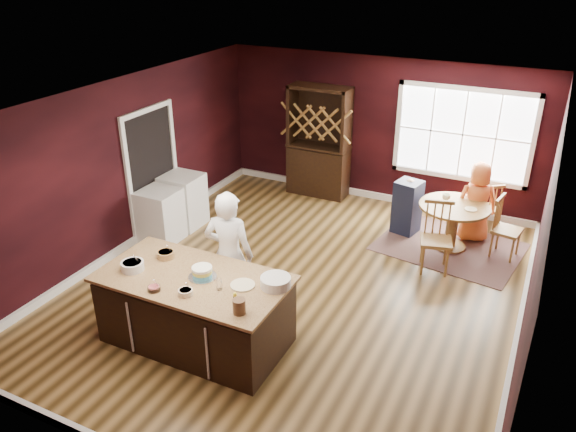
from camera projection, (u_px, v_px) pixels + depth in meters
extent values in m
plane|color=olive|center=(298.00, 285.00, 8.12)|extent=(7.00, 7.00, 0.00)
plane|color=white|center=(300.00, 101.00, 6.95)|extent=(7.00, 7.00, 0.00)
plane|color=black|center=(379.00, 131.00, 10.37)|extent=(6.00, 0.00, 6.00)
plane|color=black|center=(123.00, 354.00, 4.71)|extent=(6.00, 0.00, 6.00)
plane|color=black|center=(125.00, 166.00, 8.72)|extent=(0.00, 7.00, 7.00)
plane|color=black|center=(539.00, 248.00, 6.35)|extent=(0.00, 7.00, 7.00)
cube|color=black|center=(196.00, 313.00, 6.82)|extent=(2.18, 1.11, 0.83)
cube|color=tan|center=(193.00, 279.00, 6.61)|extent=(2.26, 1.19, 0.04)
cylinder|color=brown|center=(449.00, 246.00, 9.15)|extent=(0.52, 0.52, 0.04)
cylinder|color=brown|center=(452.00, 228.00, 9.01)|extent=(0.18, 0.18, 0.67)
cylinder|color=brown|center=(455.00, 206.00, 8.84)|extent=(1.11, 1.11, 0.04)
imported|color=white|center=(229.00, 255.00, 7.16)|extent=(0.71, 0.55, 1.76)
cylinder|color=white|center=(133.00, 266.00, 6.73)|extent=(0.28, 0.28, 0.11)
cylinder|color=brown|center=(166.00, 254.00, 7.00)|extent=(0.22, 0.22, 0.08)
cylinder|color=silver|center=(154.00, 288.00, 6.33)|extent=(0.15, 0.15, 0.05)
cylinder|color=beige|center=(185.00, 292.00, 6.26)|extent=(0.17, 0.17, 0.06)
cylinder|color=white|center=(219.00, 284.00, 6.34)|extent=(0.07, 0.07, 0.14)
cylinder|color=beige|center=(243.00, 285.00, 6.43)|extent=(0.29, 0.29, 0.02)
cylinder|color=white|center=(276.00, 282.00, 6.40)|extent=(0.35, 0.35, 0.12)
cylinder|color=brown|center=(239.00, 306.00, 5.92)|extent=(0.14, 0.14, 0.17)
cube|color=brown|center=(449.00, 247.00, 9.16)|extent=(2.39, 1.98, 0.01)
imported|color=orange|center=(477.00, 202.00, 9.12)|extent=(0.77, 0.64, 1.35)
cylinder|color=beige|center=(471.00, 209.00, 8.68)|extent=(0.19, 0.19, 0.01)
imported|color=white|center=(446.00, 197.00, 9.00)|extent=(0.14, 0.14, 0.10)
cube|color=#311D13|center=(319.00, 142.00, 10.70)|extent=(1.16, 0.48, 2.13)
cube|color=white|center=(160.00, 216.00, 9.20)|extent=(0.61, 0.59, 0.88)
cube|color=silver|center=(183.00, 200.00, 9.71)|extent=(0.63, 0.61, 0.92)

